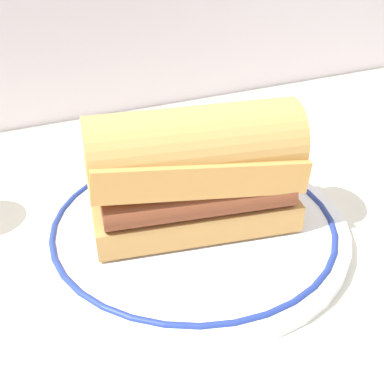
{
  "coord_description": "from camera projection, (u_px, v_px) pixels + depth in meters",
  "views": [
    {
      "loc": [
        -0.14,
        -0.36,
        0.29
      ],
      "look_at": [
        0.02,
        0.0,
        0.04
      ],
      "focal_mm": 47.32,
      "sensor_mm": 36.0,
      "label": 1
    }
  ],
  "objects": [
    {
      "name": "ground_plane",
      "position": [
        172.0,
        239.0,
        0.49
      ],
      "size": [
        1.5,
        1.5,
        0.0
      ],
      "primitive_type": "plane",
      "color": "silver"
    },
    {
      "name": "plate",
      "position": [
        192.0,
        224.0,
        0.49
      ],
      "size": [
        0.3,
        0.3,
        0.01
      ],
      "color": "white",
      "rests_on": "ground_plane"
    },
    {
      "name": "sausage_sandwich",
      "position": [
        192.0,
        167.0,
        0.46
      ],
      "size": [
        0.2,
        0.12,
        0.11
      ],
      "rotation": [
        0.0,
        0.0,
        -0.18
      ],
      "color": "tan",
      "rests_on": "plate"
    }
  ]
}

